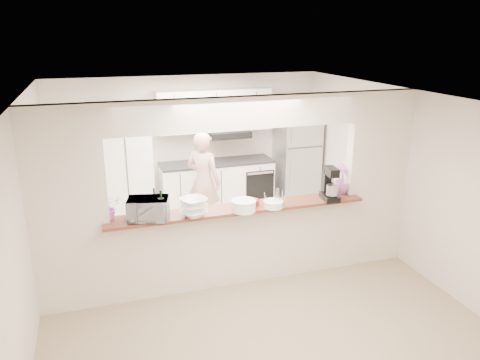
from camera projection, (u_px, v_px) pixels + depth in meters
name	position (u px, v px, depth m)	size (l,w,h in m)	color
floor	(238.00, 281.00, 6.37)	(6.00, 6.00, 0.00)	tan
tile_overlay	(209.00, 235.00, 7.78)	(5.00, 2.90, 0.01)	beige
partition	(237.00, 177.00, 5.92)	(5.00, 0.15, 2.50)	silver
bar_counter	(238.00, 242.00, 6.19)	(3.40, 0.38, 1.09)	silver
kitchen_cabinets	(183.00, 162.00, 8.49)	(3.15, 0.62, 2.25)	white
refrigerator	(297.00, 160.00, 9.12)	(0.75, 0.70, 1.70)	#B9B8BE
flower_left	(108.00, 207.00, 5.57)	(0.27, 0.24, 0.30)	#C367BB
wine_bottle_a	(155.00, 204.00, 5.76)	(0.07, 0.07, 0.33)	black
wine_bottle_b	(161.00, 208.00, 5.57)	(0.07, 0.07, 0.36)	black
toaster_oven	(148.00, 209.00, 5.58)	(0.48, 0.33, 0.27)	#B2B2B7
serving_bowls	(194.00, 207.00, 5.68)	(0.31, 0.31, 0.23)	white
plate_stack_a	(244.00, 206.00, 5.86)	(0.31, 0.31, 0.14)	white
plate_stack_b	(273.00, 204.00, 5.98)	(0.26, 0.26, 0.09)	white
red_bowl	(253.00, 202.00, 6.06)	(0.16, 0.16, 0.08)	maroon
tan_bowl	(242.00, 204.00, 6.02)	(0.15, 0.15, 0.07)	tan
utensil_caddy	(274.00, 199.00, 6.01)	(0.29, 0.21, 0.24)	silver
stand_mixer	(330.00, 185.00, 6.23)	(0.23, 0.33, 0.45)	black
flower_right	(342.00, 179.00, 6.48)	(0.23, 0.23, 0.40)	#C268BA
person	(204.00, 182.00, 7.81)	(0.62, 0.40, 1.69)	tan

